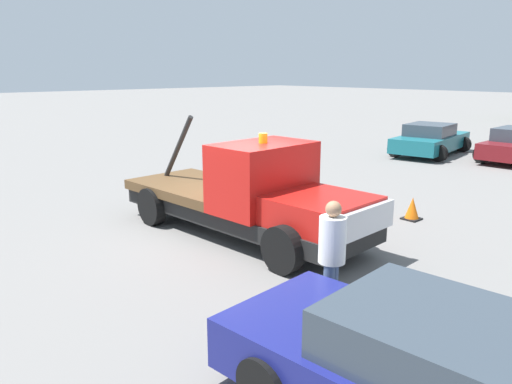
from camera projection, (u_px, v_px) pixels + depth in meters
The scene contains 5 objects.
ground_plane at pixel (241, 234), 11.07m from camera, with size 160.00×160.00×0.00m, color slate.
tow_truck at pixel (253, 197), 10.59m from camera, with size 6.33×2.45×2.51m.
person_near_truck at pixel (332, 251), 7.12m from camera, with size 0.39×0.39×1.76m.
parked_car_teal at pixel (430, 140), 21.34m from camera, with size 2.98×4.87×1.34m.
traffic_cone at pixel (412, 209), 12.08m from camera, with size 0.40×0.40×0.55m.
Camera 1 is at (8.04, -6.81, 3.53)m, focal length 35.00 mm.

